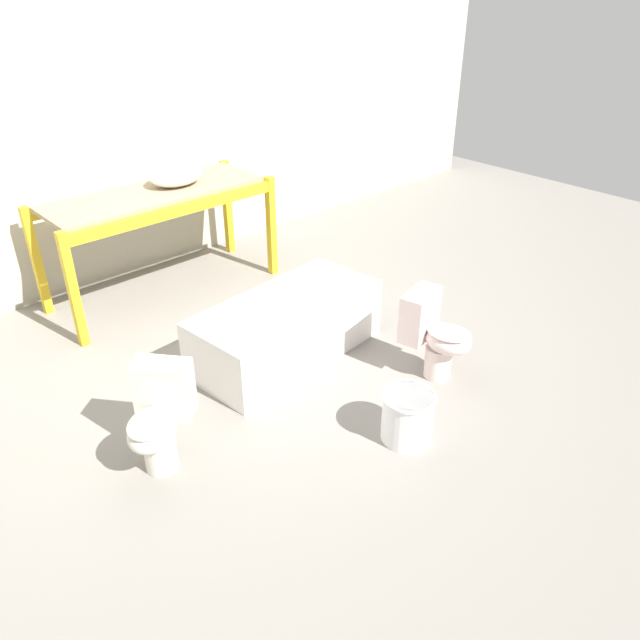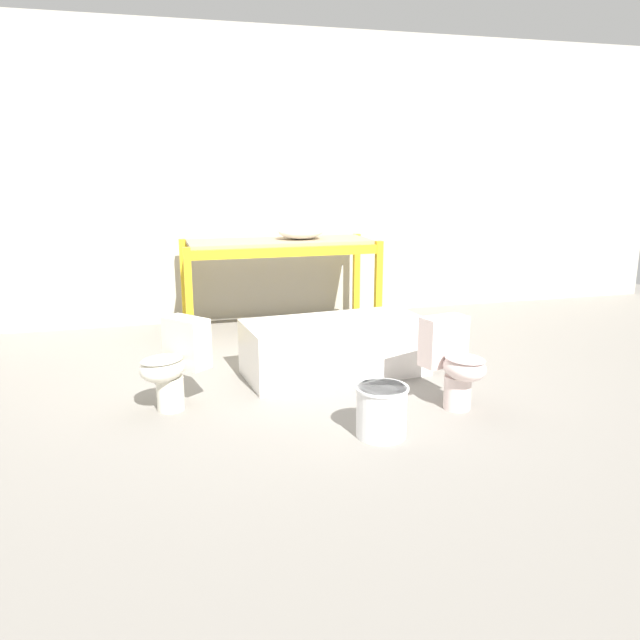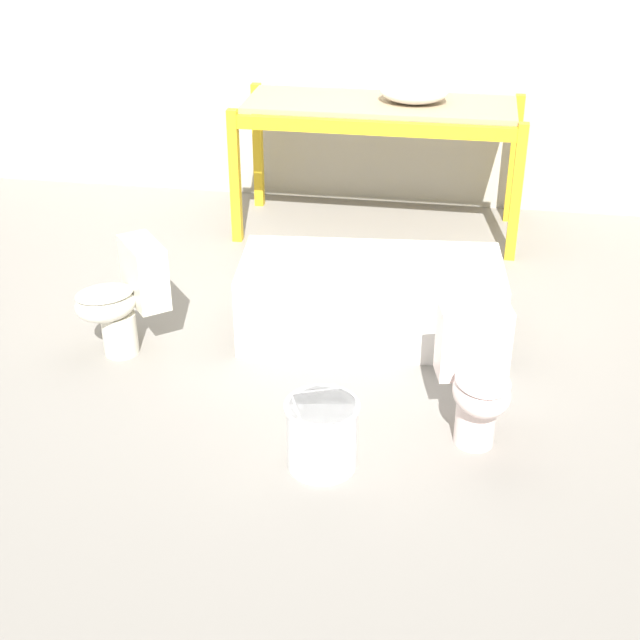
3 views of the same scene
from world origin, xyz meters
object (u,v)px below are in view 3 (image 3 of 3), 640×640
object	(u,v)px
toilet_near	(477,375)
bucket_white	(322,434)
sink_basin	(414,90)
bathtub_main	(371,293)
toilet_far	(125,296)

from	to	relation	value
toilet_near	bucket_white	bearing A→B (deg)	-166.23
sink_basin	bathtub_main	world-z (taller)	sink_basin
bathtub_main	toilet_near	distance (m)	1.13
toilet_far	bucket_white	bearing A→B (deg)	16.55
bucket_white	toilet_far	bearing A→B (deg)	145.59
toilet_far	bucket_white	distance (m)	1.55
sink_basin	toilet_far	size ratio (longest dim) A/B	0.74
toilet_near	toilet_far	xyz separation A→B (m)	(-1.97, 0.52, 0.00)
sink_basin	bathtub_main	xyz separation A→B (m)	(-0.10, -1.59, -0.80)
sink_basin	bucket_white	size ratio (longest dim) A/B	1.38
toilet_near	sink_basin	bearing A→B (deg)	88.52
bucket_white	bathtub_main	bearing A→B (deg)	86.67
sink_basin	bucket_white	distance (m)	3.02
sink_basin	toilet_far	distance (m)	2.58
bathtub_main	toilet_far	world-z (taller)	toilet_far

